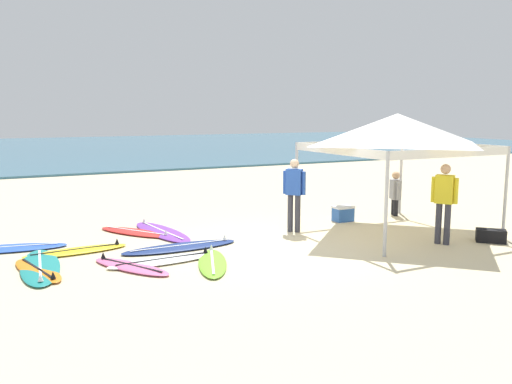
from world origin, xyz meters
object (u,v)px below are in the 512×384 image
surfboard_navy (181,247)px  surfboard_white (164,260)px  surfboard_red (137,232)px  person_yellow (444,198)px  surfboard_teal (40,266)px  cooler_box (343,214)px  gear_bag_near_tent (491,236)px  surfboard_orange (38,270)px  surfboard_lime (212,263)px  surfboard_purple (162,232)px  person_blue (294,190)px  person_grey (395,191)px  canopy_tent (397,129)px  surfboard_yellow (77,251)px  surfboard_blue (0,249)px  surfboard_pink (131,266)px

surfboard_navy → surfboard_white: size_ratio=1.15×
surfboard_red → person_yellow: (5.57, -3.87, 0.95)m
surfboard_teal → cooler_box: 7.41m
surfboard_teal → gear_bag_near_tent: gear_bag_near_tent is taller
surfboard_orange → surfboard_lime: bearing=-17.5°
surfboard_purple → person_blue: size_ratio=1.53×
person_yellow → person_grey: (1.26, 2.93, -0.33)m
surfboard_orange → canopy_tent: bearing=-1.7°
surfboard_lime → person_yellow: 5.09m
surfboard_orange → gear_bag_near_tent: size_ratio=3.15×
surfboard_red → person_grey: size_ratio=1.71×
canopy_tent → surfboard_lime: 5.45m
surfboard_lime → surfboard_yellow: size_ratio=0.95×
person_yellow → surfboard_red: bearing=145.2°
surfboard_yellow → gear_bag_near_tent: gear_bag_near_tent is taller
surfboard_orange → person_grey: size_ratio=1.58×
surfboard_red → gear_bag_near_tent: bearing=-32.4°
gear_bag_near_tent → surfboard_purple: bearing=146.7°
person_grey → gear_bag_near_tent: 3.32m
surfboard_navy → cooler_box: cooler_box is taller
surfboard_orange → gear_bag_near_tent: gear_bag_near_tent is taller
canopy_tent → surfboard_teal: (-7.73, 0.47, -2.35)m
surfboard_teal → gear_bag_near_tent: (8.87, -2.26, 0.10)m
gear_bag_near_tent → cooler_box: size_ratio=1.20×
surfboard_yellow → surfboard_blue: bearing=147.8°
person_blue → cooler_box: bearing=15.7°
canopy_tent → person_blue: 2.74m
surfboard_lime → surfboard_purple: size_ratio=0.75×
canopy_tent → surfboard_pink: bearing=-177.7°
surfboard_blue → surfboard_teal: 1.81m
surfboard_blue → cooler_box: cooler_box is taller
surfboard_navy → surfboard_purple: 1.55m
gear_bag_near_tent → cooler_box: 3.61m
person_blue → surfboard_yellow: bearing=176.1°
surfboard_yellow → surfboard_teal: (-0.75, -0.84, -0.00)m
surfboard_red → surfboard_white: 2.56m
surfboard_pink → cooler_box: (5.89, 1.73, 0.16)m
surfboard_purple → surfboard_orange: (-2.83, -1.99, 0.00)m
surfboard_yellow → gear_bag_near_tent: (8.13, -3.10, 0.10)m
surfboard_teal → gear_bag_near_tent: bearing=-14.3°
canopy_tent → person_blue: bearing=155.4°
surfboard_blue → surfboard_yellow: size_ratio=1.29×
surfboard_yellow → surfboard_red: size_ratio=1.01×
surfboard_lime → surfboard_white: bearing=143.5°
canopy_tent → surfboard_yellow: bearing=169.3°
gear_bag_near_tent → surfboard_blue: bearing=157.3°
surfboard_lime → surfboard_teal: 3.09m
gear_bag_near_tent → person_blue: bearing=139.9°
surfboard_red → person_grey: person_grey is taller
surfboard_lime → surfboard_red: 3.18m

